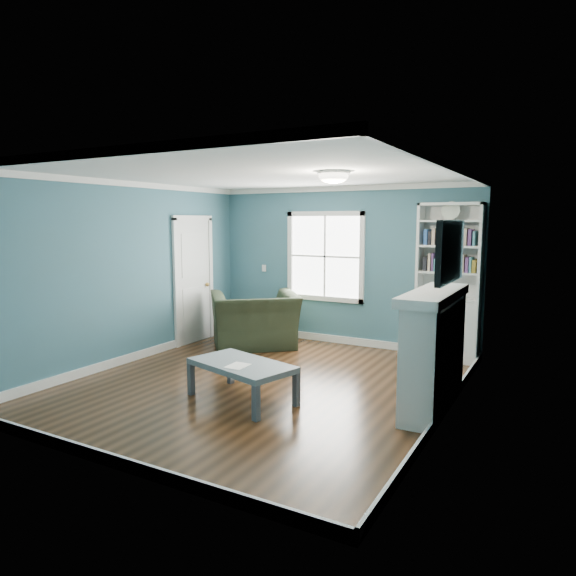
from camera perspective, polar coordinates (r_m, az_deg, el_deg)
The scene contains 13 objects.
floor at distance 6.59m, azimuth -2.84°, elevation -10.59°, with size 5.00×5.00×0.00m, color black.
room_walls at distance 6.28m, azimuth -2.93°, elevation 3.26°, with size 5.00×5.00×5.00m.
trim at distance 6.31m, azimuth -2.91°, elevation 0.14°, with size 4.50×5.00×2.60m.
window at distance 8.62m, azimuth 4.14°, elevation 3.52°, with size 1.40×0.06×1.50m.
bookshelf at distance 7.85m, azimuth 17.36°, elevation -1.06°, with size 0.90×0.35×2.31m.
fireplace at distance 5.82m, azimuth 16.01°, elevation -6.79°, with size 0.44×1.58×1.30m.
tv at distance 5.64m, azimuth 17.61°, elevation 3.91°, with size 0.06×1.10×0.65m, color black.
door at distance 8.76m, azimuth -10.44°, elevation 0.99°, with size 0.12×0.98×2.17m.
ceiling_fixture at distance 5.95m, azimuth 5.08°, elevation 12.34°, with size 0.38×0.38×0.15m.
light_switch at distance 9.20m, azimuth -2.68°, elevation 2.22°, with size 0.08×0.01×0.12m, color white.
recliner at distance 8.35m, azimuth -3.74°, elevation -2.54°, with size 1.35×0.88×1.18m, color black.
coffee_table at distance 5.93m, azimuth -5.16°, elevation -8.78°, with size 1.35×0.97×0.44m.
paper_sheet at distance 5.78m, azimuth -5.61°, elevation -8.59°, with size 0.21×0.27×0.00m, color white.
Camera 1 is at (3.31, -5.32, 2.04)m, focal length 32.00 mm.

